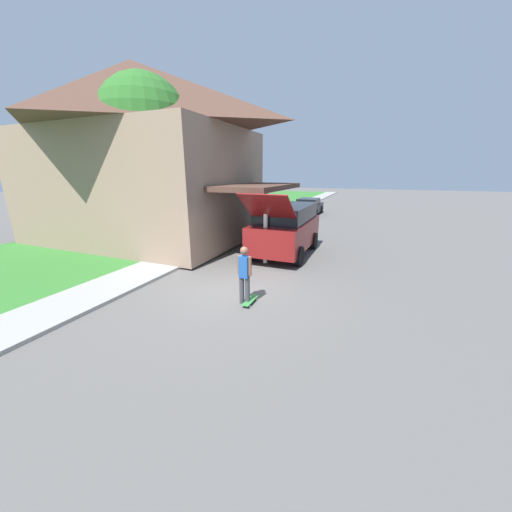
{
  "coord_description": "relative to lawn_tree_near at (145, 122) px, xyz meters",
  "views": [
    {
      "loc": [
        3.81,
        -7.34,
        3.49
      ],
      "look_at": [
        0.45,
        0.79,
        0.9
      ],
      "focal_mm": 20.0,
      "sensor_mm": 36.0,
      "label": 1
    }
  ],
  "objects": [
    {
      "name": "skateboard",
      "position": [
        6.16,
        -3.38,
        -5.37
      ],
      "size": [
        0.22,
        0.79,
        0.1
      ],
      "color": "#337F3D",
      "rests_on": "ground_plane"
    },
    {
      "name": "sidewalk",
      "position": [
        1.66,
        3.35,
        -5.41
      ],
      "size": [
        1.8,
        80.0,
        0.1
      ],
      "color": "gray",
      "rests_on": "ground_plane"
    },
    {
      "name": "house",
      "position": [
        -2.08,
        1.75,
        -1.0
      ],
      "size": [
        13.27,
        7.9,
        8.4
      ],
      "color": "#89705B",
      "rests_on": "lawn"
    },
    {
      "name": "ground_plane",
      "position": [
        5.26,
        -2.65,
        -5.46
      ],
      "size": [
        120.0,
        120.0,
        0.0
      ],
      "primitive_type": "plane",
      "color": "#54514F"
    },
    {
      "name": "suv_parked",
      "position": [
        5.6,
        1.76,
        -4.29
      ],
      "size": [
        2.2,
        5.2,
        2.82
      ],
      "color": "maroon",
      "rests_on": "ground_plane"
    },
    {
      "name": "lawn",
      "position": [
        -2.74,
        3.35,
        -5.42
      ],
      "size": [
        10.0,
        80.0,
        0.08
      ],
      "color": "#2D6B28",
      "rests_on": "ground_plane"
    },
    {
      "name": "lawn_tree_near",
      "position": [
        0.0,
        0.0,
        0.0
      ],
      "size": [
        3.59,
        3.59,
        7.21
      ],
      "color": "brown",
      "rests_on": "lawn"
    },
    {
      "name": "skateboarder",
      "position": [
        6.03,
        -3.47,
        -4.56
      ],
      "size": [
        0.41,
        0.21,
        1.62
      ],
      "color": "#38383D",
      "rests_on": "ground_plane"
    },
    {
      "name": "fire_hydrant",
      "position": [
        1.62,
        -1.15,
        -5.0
      ],
      "size": [
        0.2,
        0.2,
        0.75
      ],
      "color": "red",
      "rests_on": "sidewalk"
    },
    {
      "name": "car_down_street",
      "position": [
        3.81,
        14.43,
        -4.8
      ],
      "size": [
        1.97,
        4.21,
        1.36
      ],
      "color": "black",
      "rests_on": "ground_plane"
    }
  ]
}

